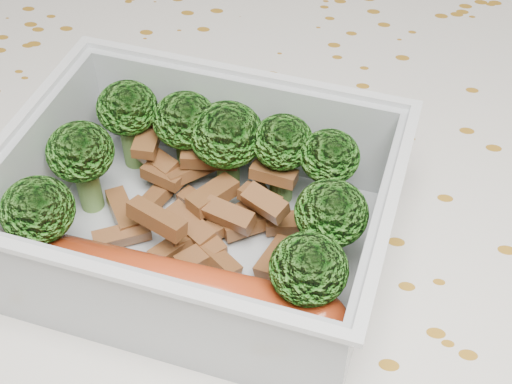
# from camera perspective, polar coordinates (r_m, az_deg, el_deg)

# --- Properties ---
(dining_table) EXTENTS (1.40, 0.90, 0.75)m
(dining_table) POSITION_cam_1_polar(r_m,az_deg,el_deg) (0.46, -0.46, -9.26)
(dining_table) COLOR brown
(dining_table) RESTS_ON ground
(tablecloth) EXTENTS (1.46, 0.96, 0.19)m
(tablecloth) POSITION_cam_1_polar(r_m,az_deg,el_deg) (0.42, -0.50, -5.38)
(tablecloth) COLOR silver
(tablecloth) RESTS_ON dining_table
(lunch_container) EXTENTS (0.21, 0.18, 0.07)m
(lunch_container) POSITION_cam_1_polar(r_m,az_deg,el_deg) (0.36, -4.56, -2.29)
(lunch_container) COLOR silver
(lunch_container) RESTS_ON tablecloth
(broccoli_florets) EXTENTS (0.17, 0.13, 0.06)m
(broccoli_florets) POSITION_cam_1_polar(r_m,az_deg,el_deg) (0.36, -3.93, 1.85)
(broccoli_florets) COLOR #608C3F
(broccoli_florets) RESTS_ON lunch_container
(meat_pile) EXTENTS (0.12, 0.08, 0.03)m
(meat_pile) POSITION_cam_1_polar(r_m,az_deg,el_deg) (0.38, -4.17, -1.37)
(meat_pile) COLOR brown
(meat_pile) RESTS_ON lunch_container
(sausage) EXTENTS (0.16, 0.04, 0.03)m
(sausage) POSITION_cam_1_polar(r_m,az_deg,el_deg) (0.34, -6.33, -7.62)
(sausage) COLOR #AF3816
(sausage) RESTS_ON lunch_container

